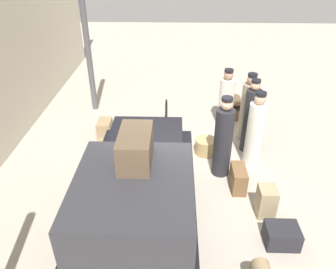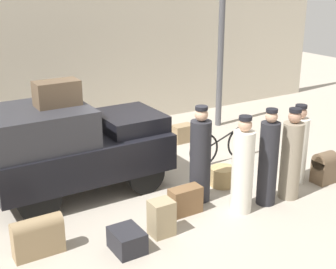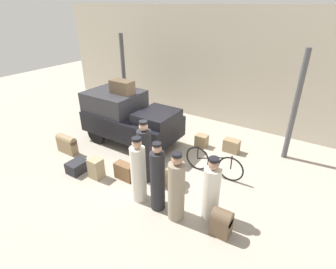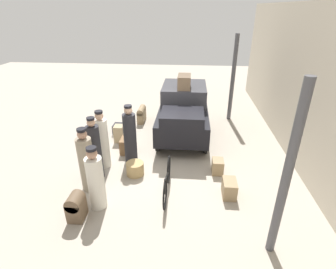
% 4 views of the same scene
% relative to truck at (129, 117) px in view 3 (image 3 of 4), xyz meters
% --- Properties ---
extents(ground_plane, '(30.00, 30.00, 0.00)m').
position_rel_truck_xyz_m(ground_plane, '(1.70, -0.59, -0.97)').
color(ground_plane, '#A89E8E').
extents(station_building_facade, '(16.00, 0.15, 4.50)m').
position_rel_truck_xyz_m(station_building_facade, '(1.70, 3.49, 1.28)').
color(station_building_facade, beige).
rests_on(station_building_facade, ground).
extents(canopy_pillar_left, '(0.16, 0.16, 3.46)m').
position_rel_truck_xyz_m(canopy_pillar_left, '(-1.84, 1.91, 0.76)').
color(canopy_pillar_left, '#4C4C51').
rests_on(canopy_pillar_left, ground).
extents(canopy_pillar_right, '(0.16, 0.16, 3.46)m').
position_rel_truck_xyz_m(canopy_pillar_right, '(4.95, 1.91, 0.76)').
color(canopy_pillar_right, '#4C4C51').
rests_on(canopy_pillar_right, ground).
extents(truck, '(3.34, 1.72, 1.77)m').
position_rel_truck_xyz_m(truck, '(0.00, 0.00, 0.00)').
color(truck, black).
rests_on(truck, ground).
extents(bicycle, '(1.79, 0.04, 0.81)m').
position_rel_truck_xyz_m(bicycle, '(3.40, -0.28, -0.58)').
color(bicycle, black).
rests_on(bicycle, ground).
extents(wicker_basket, '(0.50, 0.50, 0.38)m').
position_rel_truck_xyz_m(wicker_basket, '(2.64, -1.27, -0.78)').
color(wicker_basket, tan).
rests_on(wicker_basket, ground).
extents(porter_lifting_near_truck, '(0.38, 0.38, 1.77)m').
position_rel_truck_xyz_m(porter_lifting_near_truck, '(2.26, -2.28, -0.16)').
color(porter_lifting_near_truck, silver).
rests_on(porter_lifting_near_truck, ground).
extents(porter_carrying_trunk, '(0.39, 0.39, 1.82)m').
position_rel_truck_xyz_m(porter_carrying_trunk, '(1.88, -1.54, -0.13)').
color(porter_carrying_trunk, '#232328').
rests_on(porter_carrying_trunk, ground).
extents(porter_with_bicycle, '(0.35, 0.35, 1.81)m').
position_rel_truck_xyz_m(porter_with_bicycle, '(2.84, -2.29, -0.13)').
color(porter_with_bicycle, '#232328').
rests_on(porter_with_bicycle, ground).
extents(conductor_in_dark_uniform, '(0.39, 0.39, 1.61)m').
position_rel_truck_xyz_m(conductor_in_dark_uniform, '(4.03, -1.87, -0.24)').
color(conductor_in_dark_uniform, silver).
rests_on(conductor_in_dark_uniform, ground).
extents(porter_standing_middle, '(0.38, 0.38, 1.75)m').
position_rel_truck_xyz_m(porter_standing_middle, '(3.38, -2.33, -0.17)').
color(porter_standing_middle, gray).
rests_on(porter_standing_middle, ground).
extents(trunk_large_brown, '(0.52, 0.34, 0.44)m').
position_rel_truck_xyz_m(trunk_large_brown, '(3.36, 1.29, -0.75)').
color(trunk_large_brown, '#937A56').
rests_on(trunk_large_brown, ground).
extents(trunk_wicker_pale, '(0.42, 0.34, 0.65)m').
position_rel_truck_xyz_m(trunk_wicker_pale, '(4.47, -2.23, -0.63)').
color(trunk_wicker_pale, brown).
rests_on(trunk_wicker_pale, ground).
extents(suitcase_black_upright, '(0.45, 0.55, 0.35)m').
position_rel_truck_xyz_m(suitcase_black_upright, '(-0.04, -2.36, -0.80)').
color(suitcase_black_upright, '#232328').
rests_on(suitcase_black_upright, ground).
extents(suitcase_tan_flat, '(0.41, 0.32, 0.42)m').
position_rel_truck_xyz_m(suitcase_tan_flat, '(2.35, 1.09, -0.76)').
color(suitcase_tan_flat, '#937A56').
rests_on(suitcase_tan_flat, ground).
extents(trunk_barrel_dark, '(0.75, 0.26, 0.63)m').
position_rel_truck_xyz_m(trunk_barrel_dark, '(-1.23, -1.77, -0.64)').
color(trunk_barrel_dark, '#937A56').
rests_on(trunk_barrel_dark, ground).
extents(trunk_umber_medium, '(0.58, 0.28, 0.49)m').
position_rel_truck_xyz_m(trunk_umber_medium, '(1.37, -1.84, -0.72)').
color(trunk_umber_medium, brown).
rests_on(trunk_umber_medium, ground).
extents(suitcase_small_leather, '(0.37, 0.32, 0.60)m').
position_rel_truck_xyz_m(suitcase_small_leather, '(0.64, -2.23, -0.67)').
color(suitcase_small_leather, '#9E8966').
rests_on(suitcase_small_leather, ground).
extents(trunk_on_truck_roof, '(0.79, 0.44, 0.45)m').
position_rel_truck_xyz_m(trunk_on_truck_roof, '(-0.20, 0.00, 1.03)').
color(trunk_on_truck_roof, brown).
rests_on(trunk_on_truck_roof, truck).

